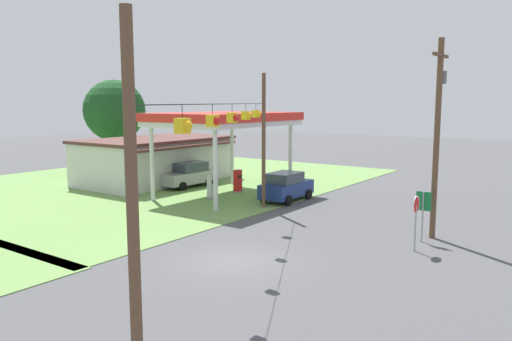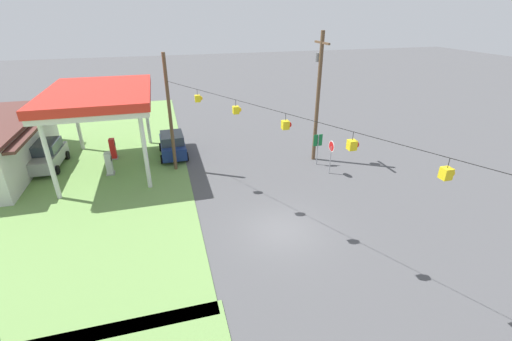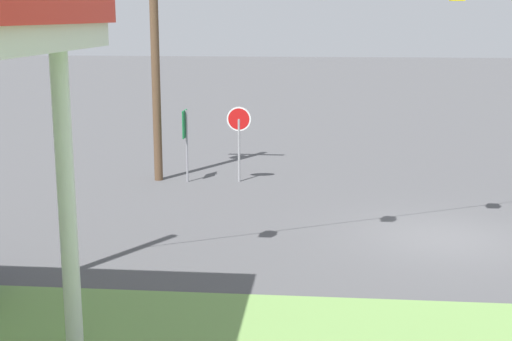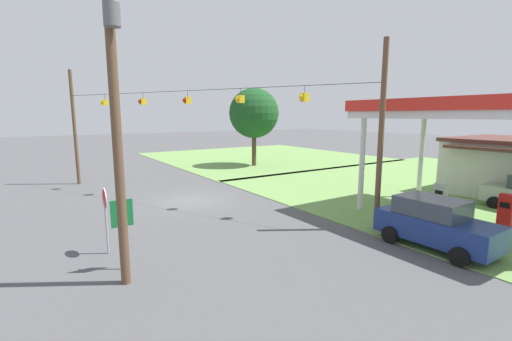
{
  "view_description": "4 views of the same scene",
  "coord_description": "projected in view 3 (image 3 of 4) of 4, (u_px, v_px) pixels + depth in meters",
  "views": [
    {
      "loc": [
        -15.75,
        -12.43,
        6.54
      ],
      "look_at": [
        4.56,
        2.08,
        3.13
      ],
      "focal_mm": 35.0,
      "sensor_mm": 36.0,
      "label": 1
    },
    {
      "loc": [
        -14.39,
        5.41,
        10.86
      ],
      "look_at": [
        2.2,
        0.81,
        2.68
      ],
      "focal_mm": 24.0,
      "sensor_mm": 36.0,
      "label": 2
    },
    {
      "loc": [
        3.06,
        17.29,
        5.4
      ],
      "look_at": [
        4.62,
        0.57,
        1.75
      ],
      "focal_mm": 50.0,
      "sensor_mm": 36.0,
      "label": 3
    },
    {
      "loc": [
        18.93,
        -7.74,
        5.11
      ],
      "look_at": [
        4.42,
        1.81,
        2.29
      ],
      "focal_mm": 24.0,
      "sensor_mm": 36.0,
      "label": 4
    }
  ],
  "objects": [
    {
      "name": "route_sign",
      "position": [
        185.0,
        131.0,
        23.34
      ],
      "size": [
        0.1,
        0.7,
        2.4
      ],
      "color": "gray",
      "rests_on": "ground"
    },
    {
      "name": "signal_span_gantry",
      "position": [
        454.0,
        50.0,
        16.72
      ],
      "size": [
        19.16,
        10.24,
        8.32
      ],
      "color": "brown",
      "rests_on": "ground"
    },
    {
      "name": "utility_pole_main",
      "position": [
        153.0,
        18.0,
        22.85
      ],
      "size": [
        2.2,
        0.44,
        9.52
      ],
      "color": "brown",
      "rests_on": "ground"
    },
    {
      "name": "ground_plane",
      "position": [
        443.0,
        238.0,
        17.69
      ],
      "size": [
        160.0,
        160.0,
        0.0
      ],
      "primitive_type": "plane",
      "color": "#4C4C4F"
    },
    {
      "name": "stop_sign_roadside",
      "position": [
        239.0,
        128.0,
        23.36
      ],
      "size": [
        0.8,
        0.08,
        2.5
      ],
      "rotation": [
        0.0,
        0.0,
        3.14
      ],
      "color": "#99999E",
      "rests_on": "ground"
    }
  ]
}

